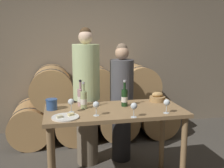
{
  "coord_description": "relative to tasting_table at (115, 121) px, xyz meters",
  "views": [
    {
      "loc": [
        -0.59,
        -2.66,
        1.71
      ],
      "look_at": [
        0.0,
        0.14,
        1.16
      ],
      "focal_mm": 42.0,
      "sensor_mm": 36.0,
      "label": 1
    }
  ],
  "objects": [
    {
      "name": "stone_wall_back",
      "position": [
        0.0,
        2.04,
        0.83
      ],
      "size": [
        10.0,
        0.12,
        3.2
      ],
      "color": "gray",
      "rests_on": "ground_plane"
    },
    {
      "name": "barrel_stack",
      "position": [
        -0.0,
        1.5,
        -0.21
      ],
      "size": [
        2.7,
        0.84,
        1.21
      ],
      "color": "tan",
      "rests_on": "ground_plane"
    },
    {
      "name": "tasting_table",
      "position": [
        0.0,
        0.0,
        0.0
      ],
      "size": [
        1.49,
        0.7,
        0.91
      ],
      "color": "#99754C",
      "rests_on": "ground_plane"
    },
    {
      "name": "person_left",
      "position": [
        -0.23,
        0.63,
        0.14
      ],
      "size": [
        0.34,
        0.34,
        1.79
      ],
      "color": "#756651",
      "rests_on": "ground_plane"
    },
    {
      "name": "person_right",
      "position": [
        0.23,
        0.63,
        0.04
      ],
      "size": [
        0.31,
        0.31,
        1.59
      ],
      "color": "#232326",
      "rests_on": "ground_plane"
    },
    {
      "name": "wine_bottle_red",
      "position": [
        0.13,
        0.09,
        0.24
      ],
      "size": [
        0.07,
        0.07,
        0.3
      ],
      "color": "#193819",
      "rests_on": "tasting_table"
    },
    {
      "name": "wine_bottle_white",
      "position": [
        -0.32,
        0.1,
        0.24
      ],
      "size": [
        0.07,
        0.07,
        0.29
      ],
      "color": "#ADBC7F",
      "rests_on": "tasting_table"
    },
    {
      "name": "wine_bottle_rose",
      "position": [
        -0.35,
        0.21,
        0.24
      ],
      "size": [
        0.07,
        0.07,
        0.3
      ],
      "color": "#BC8E93",
      "rests_on": "tasting_table"
    },
    {
      "name": "blue_crock",
      "position": [
        -0.66,
        0.12,
        0.2
      ],
      "size": [
        0.12,
        0.12,
        0.12
      ],
      "color": "#335693",
      "rests_on": "tasting_table"
    },
    {
      "name": "bread_basket",
      "position": [
        0.58,
        0.23,
        0.18
      ],
      "size": [
        0.19,
        0.19,
        0.12
      ],
      "color": "#A87F4C",
      "rests_on": "tasting_table"
    },
    {
      "name": "cheese_plate",
      "position": [
        -0.53,
        -0.2,
        0.15
      ],
      "size": [
        0.27,
        0.27,
        0.04
      ],
      "color": "white",
      "rests_on": "tasting_table"
    },
    {
      "name": "wine_glass_far_left",
      "position": [
        -0.46,
        -0.02,
        0.24
      ],
      "size": [
        0.07,
        0.07,
        0.15
      ],
      "color": "white",
      "rests_on": "tasting_table"
    },
    {
      "name": "wine_glass_left",
      "position": [
        -0.23,
        -0.19,
        0.24
      ],
      "size": [
        0.07,
        0.07,
        0.15
      ],
      "color": "white",
      "rests_on": "tasting_table"
    },
    {
      "name": "wine_glass_center",
      "position": [
        0.12,
        -0.31,
        0.24
      ],
      "size": [
        0.07,
        0.07,
        0.15
      ],
      "color": "white",
      "rests_on": "tasting_table"
    },
    {
      "name": "wine_glass_right",
      "position": [
        0.49,
        -0.25,
        0.24
      ],
      "size": [
        0.07,
        0.07,
        0.15
      ],
      "color": "white",
      "rests_on": "tasting_table"
    }
  ]
}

